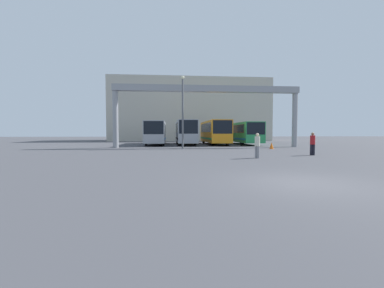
% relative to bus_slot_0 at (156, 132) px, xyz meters
% --- Properties ---
extents(ground_plane, '(200.00, 200.00, 0.00)m').
position_rel_bus_slot_0_xyz_m(ground_plane, '(6.13, -27.98, -1.79)').
color(ground_plane, '#47474C').
extents(building_backdrop, '(31.78, 12.00, 12.38)m').
position_rel_bus_slot_0_xyz_m(building_backdrop, '(6.13, 18.76, 4.40)').
color(building_backdrop, '#B7B2A3').
rests_on(building_backdrop, ground).
extents(overhead_gantry, '(20.79, 0.80, 6.86)m').
position_rel_bus_slot_0_xyz_m(overhead_gantry, '(6.13, -7.49, 3.77)').
color(overhead_gantry, gray).
rests_on(overhead_gantry, ground).
extents(bus_slot_0, '(2.55, 11.48, 3.10)m').
position_rel_bus_slot_0_xyz_m(bus_slot_0, '(0.00, 0.00, 0.00)').
color(bus_slot_0, '#999EA5').
rests_on(bus_slot_0, ground).
extents(bus_slot_1, '(2.46, 11.39, 3.24)m').
position_rel_bus_slot_0_xyz_m(bus_slot_1, '(4.09, -0.05, 0.08)').
color(bus_slot_1, '#999EA5').
rests_on(bus_slot_1, ground).
extents(bus_slot_2, '(2.60, 11.04, 3.23)m').
position_rel_bus_slot_0_xyz_m(bus_slot_2, '(8.17, -0.22, 0.07)').
color(bus_slot_2, orange).
rests_on(bus_slot_2, ground).
extents(bus_slot_3, '(2.49, 10.97, 3.00)m').
position_rel_bus_slot_0_xyz_m(bus_slot_3, '(12.26, -0.26, -0.06)').
color(bus_slot_3, '#268C4C').
rests_on(bus_slot_3, ground).
extents(pedestrian_near_center, '(0.34, 0.34, 1.66)m').
position_rel_bus_slot_0_xyz_m(pedestrian_near_center, '(12.16, -18.18, -0.91)').
color(pedestrian_near_center, black).
rests_on(pedestrian_near_center, ground).
extents(pedestrian_mid_right, '(0.34, 0.34, 1.61)m').
position_rel_bus_slot_0_xyz_m(pedestrian_mid_right, '(7.45, -19.85, -0.93)').
color(pedestrian_mid_right, gray).
rests_on(pedestrian_mid_right, ground).
extents(traffic_cone, '(0.41, 0.41, 0.68)m').
position_rel_bus_slot_0_xyz_m(traffic_cone, '(12.10, -10.89, -1.45)').
color(traffic_cone, orange).
rests_on(traffic_cone, ground).
extents(lamp_post, '(0.36, 0.36, 7.54)m').
position_rel_bus_slot_0_xyz_m(lamp_post, '(3.24, -8.98, 2.34)').
color(lamp_post, '#595B60').
rests_on(lamp_post, ground).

